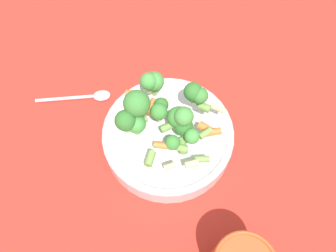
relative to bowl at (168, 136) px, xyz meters
name	(u,v)px	position (x,y,z in m)	size (l,w,h in m)	color
ground_plane	(168,142)	(0.00, 0.00, -0.03)	(3.00, 3.00, 0.00)	#B72D23
bowl	(168,136)	(0.00, 0.00, 0.00)	(0.24, 0.24, 0.05)	silver
pasta_salad	(162,111)	(-0.02, -0.01, 0.07)	(0.20, 0.19, 0.09)	#8CB766
spoon	(88,97)	(-0.13, -0.15, -0.02)	(0.03, 0.16, 0.01)	silver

